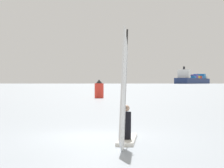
# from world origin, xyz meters

# --- Properties ---
(ground_plane) EXTENTS (4000.00, 4000.00, 0.00)m
(ground_plane) POSITION_xyz_m (0.00, 0.00, 0.00)
(ground_plane) COLOR #9EA8B2
(windsurfer) EXTENTS (1.27, 4.20, 4.08)m
(windsurfer) POSITION_xyz_m (1.57, -1.42, 1.05)
(windsurfer) COLOR white
(windsurfer) RESTS_ON ground_plane
(cargo_ship) EXTENTS (49.88, 186.07, 34.29)m
(cargo_ship) POSITION_xyz_m (-115.20, 849.32, 8.56)
(cargo_ship) COLOR navy
(cargo_ship) RESTS_ON ground_plane
(channel_buoy) EXTENTS (1.20, 1.20, 2.45)m
(channel_buoy) POSITION_xyz_m (-13.74, 35.46, 1.11)
(channel_buoy) COLOR red
(channel_buoy) RESTS_ON ground_plane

